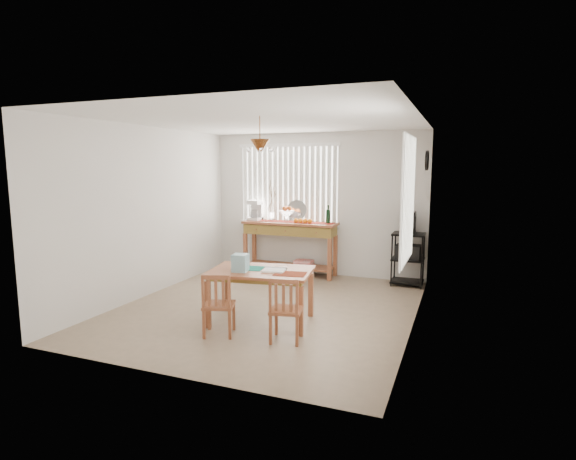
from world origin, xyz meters
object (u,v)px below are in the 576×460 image
at_px(wire_cart, 408,254).
at_px(dining_table, 261,276).
at_px(chair_left, 218,305).
at_px(cart_items, 409,223).
at_px(chair_right, 286,310).
at_px(sideboard, 290,235).

bearing_deg(wire_cart, dining_table, -121.19).
distance_m(dining_table, chair_left, 0.72).
height_order(dining_table, chair_left, chair_left).
xyz_separation_m(wire_cart, dining_table, (-1.54, -2.55, 0.07)).
relative_size(wire_cart, chair_left, 1.16).
height_order(cart_items, chair_right, cart_items).
distance_m(wire_cart, chair_left, 3.65).
xyz_separation_m(cart_items, dining_table, (-1.54, -2.56, -0.45)).
xyz_separation_m(sideboard, chair_left, (0.30, -3.15, -0.36)).
bearing_deg(sideboard, chair_left, -84.55).
bearing_deg(sideboard, dining_table, -77.31).
height_order(wire_cart, dining_table, wire_cart).
bearing_deg(wire_cart, chair_right, -108.15).
distance_m(cart_items, chair_right, 3.29).
distance_m(cart_items, chair_left, 3.72).
bearing_deg(dining_table, cart_items, 58.90).
bearing_deg(chair_left, sideboard, 95.45).
relative_size(wire_cart, dining_table, 0.64).
bearing_deg(dining_table, chair_right, -43.30).
height_order(sideboard, cart_items, cart_items).
xyz_separation_m(chair_left, chair_right, (0.81, 0.11, 0.00)).
bearing_deg(chair_left, chair_right, 7.95).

